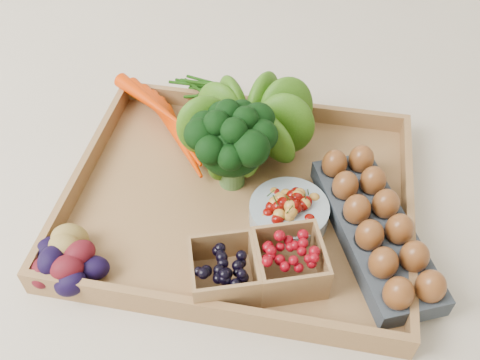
% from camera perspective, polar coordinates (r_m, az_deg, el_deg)
% --- Properties ---
extents(ground, '(4.00, 4.00, 0.00)m').
position_cam_1_polar(ground, '(0.90, 0.00, -2.59)').
color(ground, beige).
rests_on(ground, ground).
extents(tray, '(0.55, 0.45, 0.01)m').
position_cam_1_polar(tray, '(0.89, 0.00, -2.28)').
color(tray, olive).
rests_on(tray, ground).
extents(carrots, '(0.20, 0.14, 0.05)m').
position_cam_1_polar(carrots, '(0.98, -7.07, 5.74)').
color(carrots, '#D63100').
rests_on(carrots, tray).
extents(lettuce, '(0.15, 0.15, 0.15)m').
position_cam_1_polar(lettuce, '(0.92, 0.71, 6.76)').
color(lettuce, '#24500C').
rests_on(lettuce, tray).
extents(broccoli, '(0.15, 0.15, 0.11)m').
position_cam_1_polar(broccoli, '(0.87, -0.90, 2.35)').
color(broccoli, black).
rests_on(broccoli, tray).
extents(cherry_bowl, '(0.13, 0.13, 0.03)m').
position_cam_1_polar(cherry_bowl, '(0.85, 5.23, -3.52)').
color(cherry_bowl, '#8C9EA5').
rests_on(cherry_bowl, tray).
extents(egg_carton, '(0.21, 0.31, 0.03)m').
position_cam_1_polar(egg_carton, '(0.85, 14.11, -5.35)').
color(egg_carton, '#333840').
rests_on(egg_carton, tray).
extents(potatoes, '(0.13, 0.13, 0.07)m').
position_cam_1_polar(potatoes, '(0.81, -18.14, -7.75)').
color(potatoes, '#460B12').
rests_on(potatoes, tray).
extents(punnet_blackberry, '(0.12, 0.12, 0.06)m').
position_cam_1_polar(punnet_blackberry, '(0.76, -1.73, -9.72)').
color(punnet_blackberry, black).
rests_on(punnet_blackberry, tray).
extents(punnet_raspberry, '(0.12, 0.12, 0.07)m').
position_cam_1_polar(punnet_raspberry, '(0.77, 5.29, -8.76)').
color(punnet_raspberry, maroon).
rests_on(punnet_raspberry, tray).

